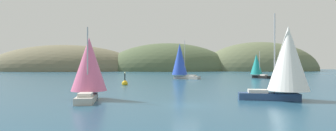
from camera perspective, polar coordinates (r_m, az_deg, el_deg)
The scene contains 9 objects.
ground_plane at distance 25.69m, azimuth 3.84°, elevation -8.34°, with size 360.00×360.00×0.00m, color navy.
headland_left at distance 168.51m, azimuth -20.83°, elevation -1.07°, with size 89.50×44.00×30.12m, color #6B664C.
headland_right at distance 172.19m, azimuth 18.62°, elevation -1.04°, with size 70.32×44.00×34.38m, color #5B6647.
headland_center at distance 160.47m, azimuth 0.01°, elevation -1.12°, with size 75.08×44.00×32.48m, color #4C5B3D.
sailboat_pink_spinnaker at distance 30.69m, azimuth -16.24°, elevation -0.24°, with size 4.21×6.83×7.75m.
sailboat_blue_spinnaker at distance 72.46m, azimuth 2.59°, elevation 1.05°, with size 8.13×6.95×10.10m.
sailboat_white_mainsail at distance 31.61m, azimuth 23.62°, elevation 0.90°, with size 7.74×5.10×9.30m.
sailboat_teal_sail at distance 80.28m, azimuth 18.13°, elevation 0.01°, with size 4.60×6.59×7.43m.
channel_buoy at distance 50.94m, azimuth -9.03°, elevation -3.66°, with size 1.10×1.10×2.64m.
Camera 1 is at (-2.95, -25.23, 3.84)m, focal length 29.09 mm.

